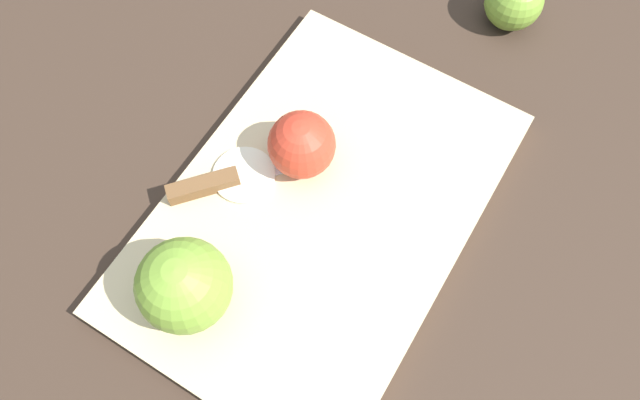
{
  "coord_description": "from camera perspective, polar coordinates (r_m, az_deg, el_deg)",
  "views": [
    {
      "loc": [
        -0.21,
        -0.15,
        0.61
      ],
      "look_at": [
        0.0,
        0.0,
        0.04
      ],
      "focal_mm": 35.0,
      "sensor_mm": 36.0,
      "label": 1
    }
  ],
  "objects": [
    {
      "name": "apple_half_left",
      "position": [
        0.58,
        -12.33,
        -7.66
      ],
      "size": [
        0.09,
        0.09,
        0.09
      ],
      "rotation": [
        0.0,
        0.0,
        3.11
      ],
      "color": "olive",
      "rests_on": "cutting_board"
    },
    {
      "name": "ground_plane",
      "position": [
        0.66,
        0.0,
        -1.4
      ],
      "size": [
        4.0,
        4.0,
        0.0
      ],
      "primitive_type": "plane",
      "color": "#38281E"
    },
    {
      "name": "apple_whole",
      "position": [
        0.81,
        17.31,
        16.98
      ],
      "size": [
        0.07,
        0.07,
        0.08
      ],
      "color": "olive",
      "rests_on": "ground_plane"
    },
    {
      "name": "apple_half_right",
      "position": [
        0.64,
        -1.66,
        5.07
      ],
      "size": [
        0.07,
        0.07,
        0.07
      ],
      "rotation": [
        0.0,
        0.0,
        5.15
      ],
      "color": "red",
      "rests_on": "cutting_board"
    },
    {
      "name": "apple_slice",
      "position": [
        0.66,
        -6.95,
        2.28
      ],
      "size": [
        0.07,
        0.07,
        0.0
      ],
      "color": "#EFE5C6",
      "rests_on": "cutting_board"
    },
    {
      "name": "knife",
      "position": [
        0.66,
        -9.7,
        1.51
      ],
      "size": [
        0.13,
        0.11,
        0.02
      ],
      "rotation": [
        0.0,
        0.0,
        -0.66
      ],
      "color": "silver",
      "rests_on": "cutting_board"
    },
    {
      "name": "cutting_board",
      "position": [
        0.65,
        0.0,
        -1.07
      ],
      "size": [
        0.45,
        0.32,
        0.02
      ],
      "color": "#D1B789",
      "rests_on": "ground_plane"
    }
  ]
}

